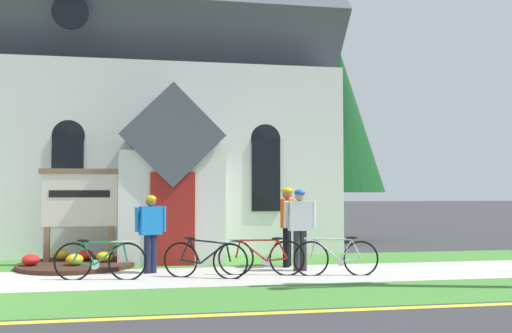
{
  "coord_description": "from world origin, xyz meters",
  "views": [
    {
      "loc": [
        4.46,
        -8.87,
        1.67
      ],
      "look_at": [
        6.39,
        2.76,
        2.23
      ],
      "focal_mm": 36.67,
      "sensor_mm": 36.0,
      "label": 1
    }
  ],
  "objects_px": {
    "bicycle_blue": "(262,257)",
    "cyclist_in_red_jersey": "(287,220)",
    "cyclist_in_blue_jersey": "(300,223)",
    "church_sign": "(80,202)",
    "bicycle_green": "(336,257)",
    "bicycle_silver": "(205,259)",
    "bicycle_orange": "(100,260)",
    "cyclist_in_green_jersey": "(151,228)",
    "roadside_conifer": "(338,118)"
  },
  "relations": [
    {
      "from": "church_sign",
      "to": "cyclist_in_red_jersey",
      "type": "distance_m",
      "value": 4.7
    },
    {
      "from": "bicycle_orange",
      "to": "church_sign",
      "type": "bearing_deg",
      "value": 108.88
    },
    {
      "from": "bicycle_orange",
      "to": "cyclist_in_red_jersey",
      "type": "height_order",
      "value": "cyclist_in_red_jersey"
    },
    {
      "from": "bicycle_orange",
      "to": "cyclist_in_red_jersey",
      "type": "bearing_deg",
      "value": 16.02
    },
    {
      "from": "cyclist_in_blue_jersey",
      "to": "roadside_conifer",
      "type": "relative_size",
      "value": 0.26
    },
    {
      "from": "cyclist_in_blue_jersey",
      "to": "roadside_conifer",
      "type": "xyz_separation_m",
      "value": [
        2.94,
        6.26,
        3.14
      ]
    },
    {
      "from": "bicycle_orange",
      "to": "cyclist_in_blue_jersey",
      "type": "bearing_deg",
      "value": 6.69
    },
    {
      "from": "roadside_conifer",
      "to": "cyclist_in_red_jersey",
      "type": "bearing_deg",
      "value": -118.67
    },
    {
      "from": "bicycle_green",
      "to": "cyclist_in_green_jersey",
      "type": "bearing_deg",
      "value": 165.83
    },
    {
      "from": "church_sign",
      "to": "cyclist_in_red_jersey",
      "type": "bearing_deg",
      "value": -12.23
    },
    {
      "from": "bicycle_green",
      "to": "cyclist_in_green_jersey",
      "type": "height_order",
      "value": "cyclist_in_green_jersey"
    },
    {
      "from": "bicycle_blue",
      "to": "roadside_conifer",
      "type": "distance_m",
      "value": 8.56
    },
    {
      "from": "bicycle_blue",
      "to": "bicycle_orange",
      "type": "xyz_separation_m",
      "value": [
        -3.11,
        -0.06,
        0.0
      ]
    },
    {
      "from": "bicycle_green",
      "to": "cyclist_in_blue_jersey",
      "type": "xyz_separation_m",
      "value": [
        -0.56,
        0.72,
        0.64
      ]
    },
    {
      "from": "church_sign",
      "to": "bicycle_green",
      "type": "distance_m",
      "value": 5.87
    },
    {
      "from": "church_sign",
      "to": "cyclist_in_green_jersey",
      "type": "relative_size",
      "value": 1.37
    },
    {
      "from": "church_sign",
      "to": "bicycle_silver",
      "type": "height_order",
      "value": "church_sign"
    },
    {
      "from": "church_sign",
      "to": "bicycle_green",
      "type": "xyz_separation_m",
      "value": [
        5.27,
        -2.35,
        -1.06
      ]
    },
    {
      "from": "bicycle_silver",
      "to": "bicycle_orange",
      "type": "bearing_deg",
      "value": 177.37
    },
    {
      "from": "bicycle_blue",
      "to": "cyclist_in_red_jersey",
      "type": "bearing_deg",
      "value": 54.3
    },
    {
      "from": "church_sign",
      "to": "bicycle_blue",
      "type": "xyz_separation_m",
      "value": [
        3.83,
        -2.04,
        -1.06
      ]
    },
    {
      "from": "cyclist_in_red_jersey",
      "to": "cyclist_in_blue_jersey",
      "type": "xyz_separation_m",
      "value": [
        0.13,
        -0.64,
        -0.03
      ]
    },
    {
      "from": "bicycle_orange",
      "to": "bicycle_silver",
      "type": "xyz_separation_m",
      "value": [
        1.97,
        -0.09,
        -0.01
      ]
    },
    {
      "from": "cyclist_in_red_jersey",
      "to": "bicycle_green",
      "type": "bearing_deg",
      "value": -63.09
    },
    {
      "from": "church_sign",
      "to": "bicycle_silver",
      "type": "bearing_deg",
      "value": -39.21
    },
    {
      "from": "bicycle_green",
      "to": "bicycle_blue",
      "type": "xyz_separation_m",
      "value": [
        -1.44,
        0.31,
        0.0
      ]
    },
    {
      "from": "bicycle_orange",
      "to": "cyclist_in_red_jersey",
      "type": "relative_size",
      "value": 0.98
    },
    {
      "from": "roadside_conifer",
      "to": "cyclist_in_blue_jersey",
      "type": "bearing_deg",
      "value": -115.16
    },
    {
      "from": "bicycle_blue",
      "to": "cyclist_in_blue_jersey",
      "type": "bearing_deg",
      "value": 24.69
    },
    {
      "from": "roadside_conifer",
      "to": "bicycle_orange",
      "type": "bearing_deg",
      "value": -135.88
    },
    {
      "from": "church_sign",
      "to": "bicycle_orange",
      "type": "relative_size",
      "value": 1.26
    },
    {
      "from": "cyclist_in_red_jersey",
      "to": "cyclist_in_blue_jersey",
      "type": "distance_m",
      "value": 0.65
    },
    {
      "from": "cyclist_in_blue_jersey",
      "to": "church_sign",
      "type": "bearing_deg",
      "value": 160.89
    },
    {
      "from": "roadside_conifer",
      "to": "church_sign",
      "type": "bearing_deg",
      "value": -148.87
    },
    {
      "from": "bicycle_silver",
      "to": "roadside_conifer",
      "type": "height_order",
      "value": "roadside_conifer"
    },
    {
      "from": "church_sign",
      "to": "bicycle_orange",
      "type": "distance_m",
      "value": 2.46
    },
    {
      "from": "cyclist_in_blue_jersey",
      "to": "bicycle_blue",
      "type": "bearing_deg",
      "value": -155.31
    },
    {
      "from": "bicycle_green",
      "to": "bicycle_silver",
      "type": "xyz_separation_m",
      "value": [
        -2.58,
        0.16,
        -0.0
      ]
    },
    {
      "from": "church_sign",
      "to": "cyclist_in_red_jersey",
      "type": "xyz_separation_m",
      "value": [
        4.58,
        -0.99,
        -0.39
      ]
    },
    {
      "from": "cyclist_in_green_jersey",
      "to": "cyclist_in_red_jersey",
      "type": "height_order",
      "value": "cyclist_in_red_jersey"
    },
    {
      "from": "cyclist_in_green_jersey",
      "to": "cyclist_in_red_jersey",
      "type": "relative_size",
      "value": 0.91
    },
    {
      "from": "bicycle_green",
      "to": "bicycle_blue",
      "type": "bearing_deg",
      "value": 167.85
    },
    {
      "from": "bicycle_blue",
      "to": "cyclist_in_red_jersey",
      "type": "distance_m",
      "value": 1.45
    },
    {
      "from": "church_sign",
      "to": "cyclist_in_green_jersey",
      "type": "height_order",
      "value": "church_sign"
    },
    {
      "from": "bicycle_green",
      "to": "roadside_conifer",
      "type": "relative_size",
      "value": 0.25
    },
    {
      "from": "church_sign",
      "to": "bicycle_green",
      "type": "bearing_deg",
      "value": -24.04
    },
    {
      "from": "bicycle_silver",
      "to": "cyclist_in_red_jersey",
      "type": "xyz_separation_m",
      "value": [
        1.9,
        1.2,
        0.68
      ]
    },
    {
      "from": "bicycle_green",
      "to": "cyclist_in_red_jersey",
      "type": "bearing_deg",
      "value": 116.91
    },
    {
      "from": "cyclist_in_green_jersey",
      "to": "roadside_conifer",
      "type": "relative_size",
      "value": 0.24
    },
    {
      "from": "cyclist_in_red_jersey",
      "to": "bicycle_orange",
      "type": "bearing_deg",
      "value": -163.98
    }
  ]
}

